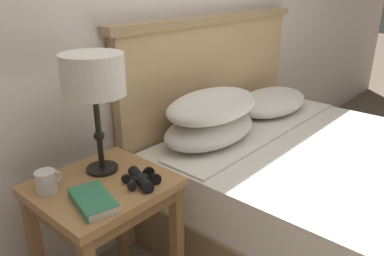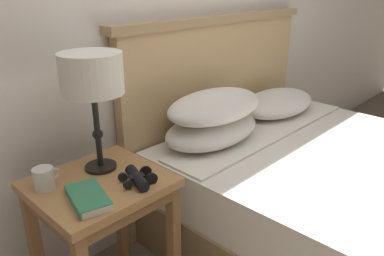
{
  "view_description": "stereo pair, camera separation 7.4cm",
  "coord_description": "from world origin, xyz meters",
  "px_view_note": "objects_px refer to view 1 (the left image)",
  "views": [
    {
      "loc": [
        -1.21,
        -0.47,
        1.36
      ],
      "look_at": [
        -0.01,
        0.58,
        0.73
      ],
      "focal_mm": 35.0,
      "sensor_mm": 36.0,
      "label": 1
    },
    {
      "loc": [
        -1.16,
        -0.53,
        1.36
      ],
      "look_at": [
        -0.01,
        0.58,
        0.73
      ],
      "focal_mm": 35.0,
      "sensor_mm": 36.0,
      "label": 2
    }
  ],
  "objects_px": {
    "bed": "(331,191)",
    "book_on_nightstand": "(92,200)",
    "binoculars_pair": "(141,179)",
    "nightstand": "(104,204)",
    "table_lamp": "(93,79)",
    "coffee_mug": "(47,182)"
  },
  "relations": [
    {
      "from": "book_on_nightstand",
      "to": "coffee_mug",
      "type": "distance_m",
      "value": 0.21
    },
    {
      "from": "bed",
      "to": "binoculars_pair",
      "type": "xyz_separation_m",
      "value": [
        -0.96,
        0.4,
        0.33
      ]
    },
    {
      "from": "book_on_nightstand",
      "to": "bed",
      "type": "bearing_deg",
      "value": -20.05
    },
    {
      "from": "bed",
      "to": "table_lamp",
      "type": "xyz_separation_m",
      "value": [
        -0.99,
        0.61,
        0.7
      ]
    },
    {
      "from": "bed",
      "to": "nightstand",
      "type": "bearing_deg",
      "value": 153.42
    },
    {
      "from": "table_lamp",
      "to": "binoculars_pair",
      "type": "distance_m",
      "value": 0.42
    },
    {
      "from": "nightstand",
      "to": "table_lamp",
      "type": "relative_size",
      "value": 1.29
    },
    {
      "from": "bed",
      "to": "coffee_mug",
      "type": "distance_m",
      "value": 1.42
    },
    {
      "from": "binoculars_pair",
      "to": "book_on_nightstand",
      "type": "bearing_deg",
      "value": 173.54
    },
    {
      "from": "nightstand",
      "to": "book_on_nightstand",
      "type": "distance_m",
      "value": 0.19
    },
    {
      "from": "nightstand",
      "to": "bed",
      "type": "bearing_deg",
      "value": -26.58
    },
    {
      "from": "binoculars_pair",
      "to": "coffee_mug",
      "type": "relative_size",
      "value": 1.6
    },
    {
      "from": "binoculars_pair",
      "to": "coffee_mug",
      "type": "bearing_deg",
      "value": 140.66
    },
    {
      "from": "binoculars_pair",
      "to": "bed",
      "type": "bearing_deg",
      "value": -22.73
    },
    {
      "from": "bed",
      "to": "coffee_mug",
      "type": "xyz_separation_m",
      "value": [
        -1.23,
        0.62,
        0.35
      ]
    },
    {
      "from": "binoculars_pair",
      "to": "coffee_mug",
      "type": "height_order",
      "value": "coffee_mug"
    },
    {
      "from": "bed",
      "to": "table_lamp",
      "type": "relative_size",
      "value": 3.81
    },
    {
      "from": "table_lamp",
      "to": "coffee_mug",
      "type": "bearing_deg",
      "value": 177.63
    },
    {
      "from": "book_on_nightstand",
      "to": "binoculars_pair",
      "type": "height_order",
      "value": "binoculars_pair"
    },
    {
      "from": "nightstand",
      "to": "coffee_mug",
      "type": "height_order",
      "value": "coffee_mug"
    },
    {
      "from": "bed",
      "to": "book_on_nightstand",
      "type": "xyz_separation_m",
      "value": [
        -1.16,
        0.42,
        0.32
      ]
    },
    {
      "from": "bed",
      "to": "binoculars_pair",
      "type": "distance_m",
      "value": 1.09
    }
  ]
}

